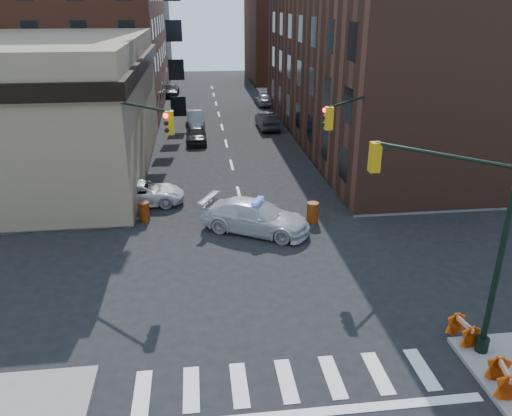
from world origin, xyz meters
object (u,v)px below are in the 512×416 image
object	(u,v)px
parked_car_wfar	(195,118)
barrel_bank	(144,211)
police_car	(256,217)
pickup	(142,193)
barricade_se_a	(463,331)
barricade_nw_a	(90,203)
parked_car_wnear	(196,134)
parked_car_enear	(267,120)
barrel_road	(313,212)
pedestrian_b	(82,198)
pedestrian_a	(59,205)

from	to	relation	value
parked_car_wfar	barrel_bank	distance (m)	22.64
police_car	pickup	distance (m)	7.71
parked_car_wfar	barricade_se_a	bearing A→B (deg)	-79.67
parked_car_wfar	barricade_nw_a	size ratio (longest dim) A/B	3.86
barricade_se_a	parked_car_wnear	bearing A→B (deg)	9.07
police_car	barrel_bank	xyz separation A→B (m)	(-5.88, 2.13, -0.30)
police_car	parked_car_enear	distance (m)	22.79
barricade_se_a	barricade_nw_a	distance (m)	20.34
police_car	barrel_road	bearing A→B (deg)	-47.30
barricade_se_a	barricade_nw_a	xyz separation A→B (m)	(-15.03, 13.70, 0.02)
parked_car_enear	barricade_se_a	distance (m)	32.64
barrel_road	barricade_nw_a	bearing A→B (deg)	167.22
pedestrian_b	barrel_road	bearing A→B (deg)	-18.82
pedestrian_b	barrel_road	size ratio (longest dim) A/B	1.49
pickup	pedestrian_a	distance (m)	4.72
police_car	barrel_bank	bearing A→B (deg)	98.29
pickup	pedestrian_a	world-z (taller)	pedestrian_a
pedestrian_b	barrel_bank	size ratio (longest dim) A/B	1.57
pickup	pedestrian_a	bearing A→B (deg)	116.96
pedestrian_a	barricade_se_a	size ratio (longest dim) A/B	1.58
parked_car_wfar	pedestrian_a	distance (m)	23.37
pickup	barrel_road	xyz separation A→B (m)	(9.39, -3.77, -0.13)
police_car	barricade_nw_a	xyz separation A→B (m)	(-9.01, 3.60, -0.26)
parked_car_wnear	barricade_nw_a	bearing A→B (deg)	-113.37
parked_car_wnear	barrel_bank	distance (m)	16.32
barrel_road	barrel_bank	bearing A→B (deg)	171.83
pedestrian_a	barricade_nw_a	bearing A→B (deg)	72.32
parked_car_wnear	pedestrian_b	xyz separation A→B (m)	(-6.50, -14.70, 0.26)
barricade_se_a	police_car	bearing A→B (deg)	22.40
parked_car_wnear	pedestrian_a	distance (m)	17.42
barrel_bank	parked_car_enear	bearing A→B (deg)	64.50
barrel_bank	barrel_road	bearing A→B (deg)	-8.17
barrel_bank	parked_car_wfar	bearing A→B (deg)	82.39
police_car	pedestrian_b	xyz separation A→B (m)	(-9.38, 3.47, 0.15)
parked_car_wnear	barricade_se_a	distance (m)	29.64
police_car	parked_car_wfar	distance (m)	24.74
barrel_bank	barricade_se_a	world-z (taller)	barrel_bank
parked_car_wfar	barrel_bank	world-z (taller)	parked_car_wfar
parked_car_wnear	pedestrian_b	size ratio (longest dim) A/B	2.55
pedestrian_b	barricade_nw_a	xyz separation A→B (m)	(0.36, 0.13, -0.41)
parked_car_wfar	barrel_road	xyz separation A→B (m)	(6.09, -23.75, -0.15)
parked_car_wnear	parked_car_enear	size ratio (longest dim) A/B	0.89
barrel_bank	pedestrian_b	bearing A→B (deg)	159.09
parked_car_enear	pedestrian_b	world-z (taller)	pedestrian_b
barrel_bank	pedestrian_a	bearing A→B (deg)	176.07
pickup	barricade_nw_a	distance (m)	3.01
barrel_bank	barricade_nw_a	distance (m)	3.46
pedestrian_b	barrel_road	distance (m)	12.87
parked_car_enear	pedestrian_b	size ratio (longest dim) A/B	2.87
barrel_road	barricade_nw_a	xyz separation A→B (m)	(-12.22, 2.77, 0.01)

